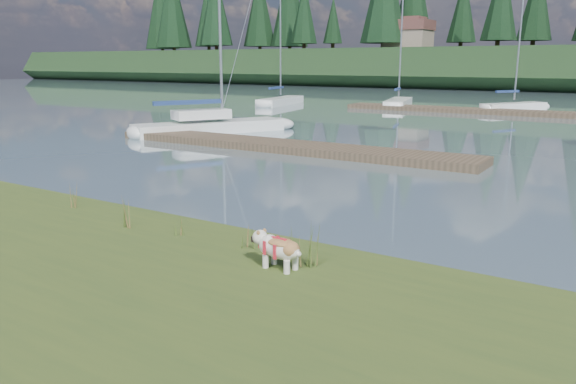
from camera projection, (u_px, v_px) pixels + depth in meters
The scene contains 18 objects.
ground at pixel (502, 114), 37.73m from camera, with size 200.00×200.00×0.00m, color slate.
bulldog at pixel (279, 247), 8.56m from camera, with size 0.91×0.43×0.54m.
sailboat_main at pixel (221, 124), 27.99m from camera, with size 5.31×8.35×12.27m.
dock_near at pixel (282, 146), 22.52m from camera, with size 16.00×2.00×0.30m, color #4C3D2C.
dock_far at pixel (534, 113), 36.65m from camera, with size 26.00×2.20×0.30m, color #4C3D2C.
sailboat_bg_0 at pixel (284, 100), 46.68m from camera, with size 2.62×7.51×10.77m.
sailboat_bg_1 at pixel (399, 102), 44.66m from camera, with size 3.28×7.58×11.18m.
sailboat_bg_2 at pixel (519, 106), 40.32m from camera, with size 4.24×5.78×9.34m.
weed_0 at pixel (126, 213), 10.71m from camera, with size 0.17×0.14×0.68m.
weed_1 at pixel (177, 225), 10.24m from camera, with size 0.17×0.14×0.44m.
weed_2 at pixel (313, 246), 8.65m from camera, with size 0.17×0.14×0.78m.
weed_3 at pixel (74, 196), 12.22m from camera, with size 0.17×0.14×0.59m.
weed_4 at pixel (248, 238), 9.53m from camera, with size 0.17×0.14×0.42m.
weed_5 at pixel (294, 247), 8.67m from camera, with size 0.17×0.14×0.72m.
mud_lip at pixel (166, 227), 11.74m from camera, with size 60.00×0.50×0.14m, color #33281C.
conifer_0 at pixel (215, 5), 94.00m from camera, with size 5.72×5.72×14.15m.
conifer_1 at pixel (304, 11), 89.76m from camera, with size 4.40×4.40×11.30m.
house_0 at pixel (408, 34), 80.44m from camera, with size 6.30×5.30×4.65m.
Camera 1 is at (8.20, -9.74, 3.45)m, focal length 35.00 mm.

